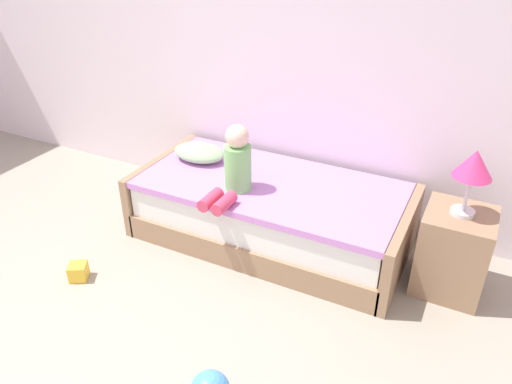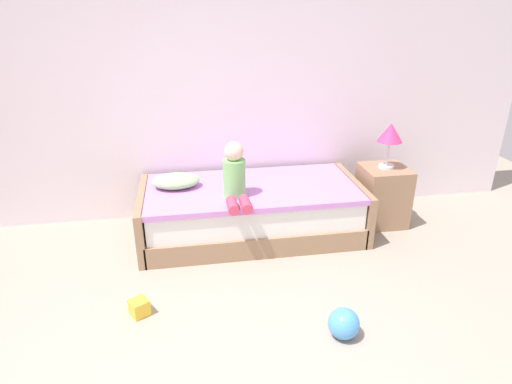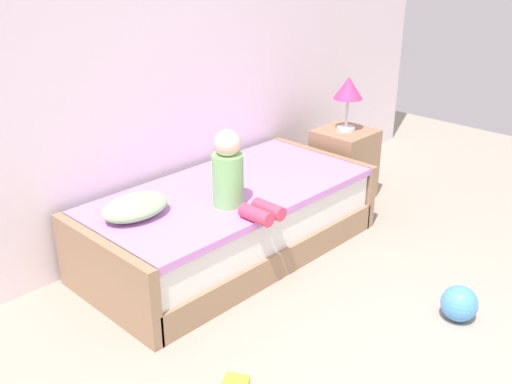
% 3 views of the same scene
% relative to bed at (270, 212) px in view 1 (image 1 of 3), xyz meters
% --- Properties ---
extents(wall_rear, '(7.20, 0.10, 2.90)m').
position_rel_bed_xyz_m(wall_rear, '(-0.57, 0.60, 1.20)').
color(wall_rear, white).
rests_on(wall_rear, ground).
extents(bed, '(2.11, 1.00, 0.50)m').
position_rel_bed_xyz_m(bed, '(0.00, 0.00, 0.00)').
color(bed, '#997556').
rests_on(bed, ground).
extents(nightstand, '(0.44, 0.44, 0.60)m').
position_rel_bed_xyz_m(nightstand, '(1.35, 0.02, 0.05)').
color(nightstand, '#997556').
rests_on(nightstand, ground).
extents(table_lamp, '(0.24, 0.24, 0.45)m').
position_rel_bed_xyz_m(table_lamp, '(1.35, 0.02, 0.69)').
color(table_lamp, silver).
rests_on(table_lamp, nightstand).
extents(child_figure, '(0.20, 0.51, 0.50)m').
position_rel_bed_xyz_m(child_figure, '(-0.18, -0.23, 0.46)').
color(child_figure, '#7FC672').
rests_on(child_figure, bed).
extents(pillow, '(0.44, 0.30, 0.13)m').
position_rel_bed_xyz_m(pillow, '(-0.70, 0.10, 0.32)').
color(pillow, '#99CC8C').
rests_on(pillow, bed).
extents(toy_block, '(0.17, 0.17, 0.12)m').
position_rel_bed_xyz_m(toy_block, '(-1.00, -1.08, -0.19)').
color(toy_block, yellow).
rests_on(toy_block, ground).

